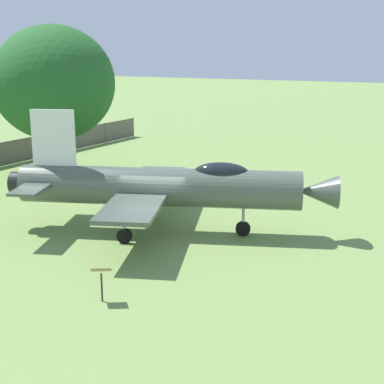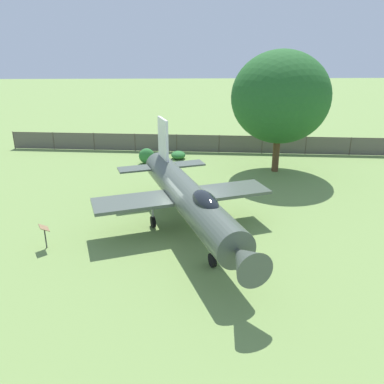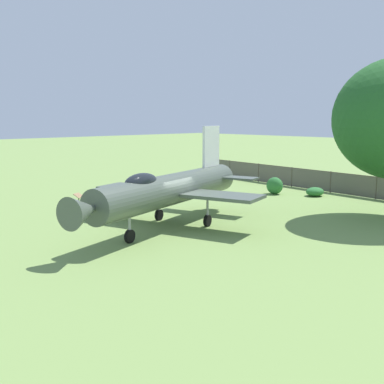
% 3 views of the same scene
% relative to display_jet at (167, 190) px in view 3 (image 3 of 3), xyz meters
% --- Properties ---
extents(ground_plane, '(200.00, 200.00, 0.00)m').
position_rel_display_jet_xyz_m(ground_plane, '(0.10, -0.34, -1.98)').
color(ground_plane, '#75934C').
extents(display_jet, '(9.14, 13.13, 5.01)m').
position_rel_display_jet_xyz_m(display_jet, '(0.00, 0.00, 0.00)').
color(display_jet, '#4C564C').
rests_on(display_jet, ground_plane).
extents(perimeter_fence, '(37.09, 4.42, 1.57)m').
position_rel_display_jet_xyz_m(perimeter_fence, '(-3.09, -15.92, -1.14)').
color(perimeter_fence, '#4C4238').
rests_on(perimeter_fence, ground_plane).
extents(shrub_near_fence, '(1.18, 1.37, 0.63)m').
position_rel_display_jet_xyz_m(shrub_near_fence, '(0.48, -14.11, -1.67)').
color(shrub_near_fence, '#2D7033').
rests_on(shrub_near_fence, ground_plane).
extents(shrub_by_tree, '(1.24, 1.04, 1.22)m').
position_rel_display_jet_xyz_m(shrub_by_tree, '(2.99, -12.79, -1.37)').
color(shrub_by_tree, '#2D7033').
rests_on(shrub_by_tree, ground_plane).
extents(info_plaque, '(0.63, 0.71, 1.14)m').
position_rel_display_jet_xyz_m(info_plaque, '(6.67, 1.01, -1.13)').
color(info_plaque, '#333333').
rests_on(info_plaque, ground_plane).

